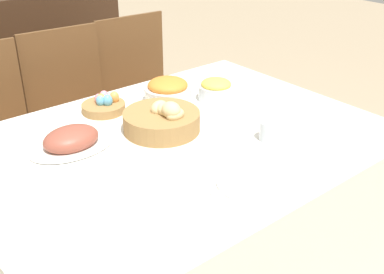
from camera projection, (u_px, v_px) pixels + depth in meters
The scene contains 14 objects.
dining_table at pixel (179, 219), 1.94m from camera, with size 1.51×1.13×0.73m.
chair_far_right at pixel (144, 94), 2.75m from camera, with size 0.44×0.44×0.93m.
chair_far_center at pixel (76, 114), 2.51m from camera, with size 0.45×0.45×0.93m.
bread_basket at pixel (162, 120), 1.81m from camera, with size 0.29×0.29×0.13m.
egg_basket at pixel (104, 105), 1.98m from camera, with size 0.18×0.18×0.08m.
ham_platter at pixel (71, 140), 1.70m from camera, with size 0.31×0.22×0.09m.
carrot_bowl at pixel (168, 90), 2.06m from camera, with size 0.20×0.20×0.10m.
pineapple_bowl at pixel (216, 90), 2.08m from camera, with size 0.15×0.15×0.10m.
dinner_plate at pixel (256, 182), 1.50m from camera, with size 0.25×0.25×0.01m.
fork at pixel (221, 201), 1.41m from camera, with size 0.02×0.19×0.00m.
knife at pixel (288, 167), 1.58m from camera, with size 0.02×0.19×0.00m.
spoon at pixel (294, 164), 1.60m from camera, with size 0.02×0.19×0.00m.
drinking_cup at pixel (269, 131), 1.75m from camera, with size 0.07×0.07×0.07m.
butter_dish at pixel (156, 183), 1.47m from camera, with size 0.14×0.08×0.03m.
Camera 1 is at (-0.96, -1.25, 1.55)m, focal length 45.00 mm.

